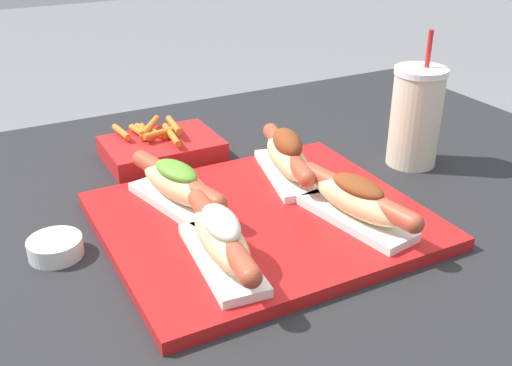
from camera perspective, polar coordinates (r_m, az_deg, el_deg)
name	(u,v)px	position (r m, az deg, el deg)	size (l,w,h in m)	color
serving_tray	(263,220)	(0.84, 0.64, -3.53)	(0.43, 0.37, 0.02)	red
hot_dog_0	(221,239)	(0.72, -3.32, -5.33)	(0.08, 0.22, 0.07)	white
hot_dog_1	(357,201)	(0.81, 9.58, -1.66)	(0.09, 0.21, 0.07)	white
hot_dog_2	(177,185)	(0.85, -7.53, -0.16)	(0.10, 0.21, 0.07)	white
hot_dog_3	(287,156)	(0.93, 2.98, 2.55)	(0.10, 0.21, 0.08)	white
sauce_bowl	(55,246)	(0.82, -18.58, -5.74)	(0.07, 0.07, 0.02)	silver
drink_cup	(416,117)	(1.04, 14.96, 6.12)	(0.09, 0.09, 0.23)	beige
fries_basket	(161,148)	(1.06, -9.00, 3.33)	(0.19, 0.15, 0.06)	red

